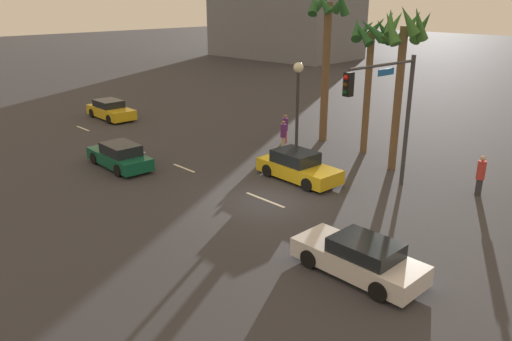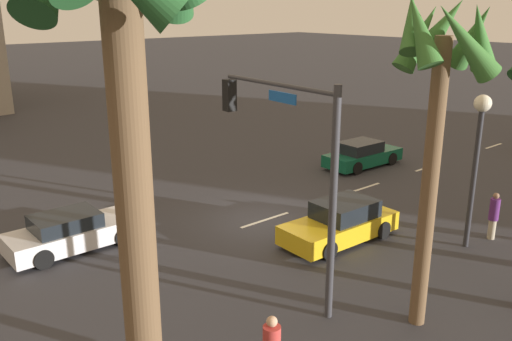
{
  "view_description": "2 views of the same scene",
  "coord_description": "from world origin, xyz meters",
  "px_view_note": "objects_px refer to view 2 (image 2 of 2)",
  "views": [
    {
      "loc": [
        14.72,
        -14.8,
        8.67
      ],
      "look_at": [
        -0.23,
        -0.45,
        1.48
      ],
      "focal_mm": 35.36,
      "sensor_mm": 36.0,
      "label": 1
    },
    {
      "loc": [
        12.76,
        14.68,
        7.95
      ],
      "look_at": [
        -0.38,
        -0.87,
        1.75
      ],
      "focal_mm": 38.14,
      "sensor_mm": 36.0,
      "label": 2
    }
  ],
  "objects_px": {
    "car_2": "(72,232)",
    "palm_tree_0": "(441,76)",
    "streetlamp": "(478,140)",
    "car_3": "(341,223)",
    "palm_tree_1": "(125,95)",
    "car_0": "(362,155)",
    "pedestrian_1": "(494,215)",
    "traffic_signal": "(291,152)"
  },
  "relations": [
    {
      "from": "traffic_signal",
      "to": "pedestrian_1",
      "type": "relative_size",
      "value": 3.6
    },
    {
      "from": "car_0",
      "to": "car_3",
      "type": "xyz_separation_m",
      "value": [
        7.83,
        5.43,
        0.04
      ]
    },
    {
      "from": "streetlamp",
      "to": "palm_tree_0",
      "type": "distance_m",
      "value": 6.19
    },
    {
      "from": "car_0",
      "to": "car_2",
      "type": "height_order",
      "value": "car_0"
    },
    {
      "from": "traffic_signal",
      "to": "streetlamp",
      "type": "height_order",
      "value": "traffic_signal"
    },
    {
      "from": "palm_tree_0",
      "to": "car_3",
      "type": "bearing_deg",
      "value": -116.86
    },
    {
      "from": "streetlamp",
      "to": "palm_tree_1",
      "type": "xyz_separation_m",
      "value": [
        13.43,
        2.12,
        3.11
      ]
    },
    {
      "from": "car_3",
      "to": "pedestrian_1",
      "type": "height_order",
      "value": "pedestrian_1"
    },
    {
      "from": "car_0",
      "to": "car_2",
      "type": "bearing_deg",
      "value": 0.16
    },
    {
      "from": "palm_tree_0",
      "to": "car_2",
      "type": "bearing_deg",
      "value": -63.63
    },
    {
      "from": "pedestrian_1",
      "to": "streetlamp",
      "type": "bearing_deg",
      "value": -10.87
    },
    {
      "from": "car_3",
      "to": "palm_tree_1",
      "type": "distance_m",
      "value": 13.3
    },
    {
      "from": "car_3",
      "to": "pedestrian_1",
      "type": "bearing_deg",
      "value": 141.03
    },
    {
      "from": "car_2",
      "to": "palm_tree_1",
      "type": "xyz_separation_m",
      "value": [
        3.04,
        10.65,
        6.25
      ]
    },
    {
      "from": "car_0",
      "to": "traffic_signal",
      "type": "relative_size",
      "value": 0.72
    },
    {
      "from": "traffic_signal",
      "to": "palm_tree_1",
      "type": "bearing_deg",
      "value": 29.78
    },
    {
      "from": "car_0",
      "to": "palm_tree_1",
      "type": "relative_size",
      "value": 0.46
    },
    {
      "from": "car_0",
      "to": "traffic_signal",
      "type": "xyz_separation_m",
      "value": [
        11.72,
        6.91,
        3.57
      ]
    },
    {
      "from": "car_2",
      "to": "streetlamp",
      "type": "distance_m",
      "value": 13.8
    },
    {
      "from": "streetlamp",
      "to": "car_0",
      "type": "bearing_deg",
      "value": -119.8
    },
    {
      "from": "car_3",
      "to": "traffic_signal",
      "type": "bearing_deg",
      "value": 20.78
    },
    {
      "from": "streetlamp",
      "to": "car_2",
      "type": "bearing_deg",
      "value": -39.39
    },
    {
      "from": "car_0",
      "to": "palm_tree_1",
      "type": "bearing_deg",
      "value": 30.25
    },
    {
      "from": "car_2",
      "to": "traffic_signal",
      "type": "height_order",
      "value": "traffic_signal"
    },
    {
      "from": "streetlamp",
      "to": "palm_tree_1",
      "type": "bearing_deg",
      "value": 8.97
    },
    {
      "from": "pedestrian_1",
      "to": "palm_tree_1",
      "type": "relative_size",
      "value": 0.18
    },
    {
      "from": "car_0",
      "to": "traffic_signal",
      "type": "bearing_deg",
      "value": 30.51
    },
    {
      "from": "car_3",
      "to": "palm_tree_1",
      "type": "height_order",
      "value": "palm_tree_1"
    },
    {
      "from": "car_2",
      "to": "pedestrian_1",
      "type": "bearing_deg",
      "value": 143.04
    },
    {
      "from": "pedestrian_1",
      "to": "traffic_signal",
      "type": "bearing_deg",
      "value": -13.29
    },
    {
      "from": "streetlamp",
      "to": "pedestrian_1",
      "type": "distance_m",
      "value": 3.13
    },
    {
      "from": "palm_tree_0",
      "to": "pedestrian_1",
      "type": "bearing_deg",
      "value": -168.03
    },
    {
      "from": "car_2",
      "to": "pedestrian_1",
      "type": "distance_m",
      "value": 14.6
    },
    {
      "from": "car_2",
      "to": "palm_tree_0",
      "type": "height_order",
      "value": "palm_tree_0"
    },
    {
      "from": "car_3",
      "to": "streetlamp",
      "type": "height_order",
      "value": "streetlamp"
    },
    {
      "from": "car_3",
      "to": "palm_tree_0",
      "type": "relative_size",
      "value": 0.53
    },
    {
      "from": "traffic_signal",
      "to": "palm_tree_0",
      "type": "distance_m",
      "value": 4.25
    },
    {
      "from": "car_3",
      "to": "palm_tree_0",
      "type": "height_order",
      "value": "palm_tree_0"
    },
    {
      "from": "car_0",
      "to": "palm_tree_0",
      "type": "bearing_deg",
      "value": 44.91
    },
    {
      "from": "traffic_signal",
      "to": "streetlamp",
      "type": "distance_m",
      "value": 7.03
    },
    {
      "from": "pedestrian_1",
      "to": "palm_tree_1",
      "type": "height_order",
      "value": "palm_tree_1"
    },
    {
      "from": "pedestrian_1",
      "to": "palm_tree_1",
      "type": "xyz_separation_m",
      "value": [
        14.7,
        1.87,
        5.96
      ]
    }
  ]
}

